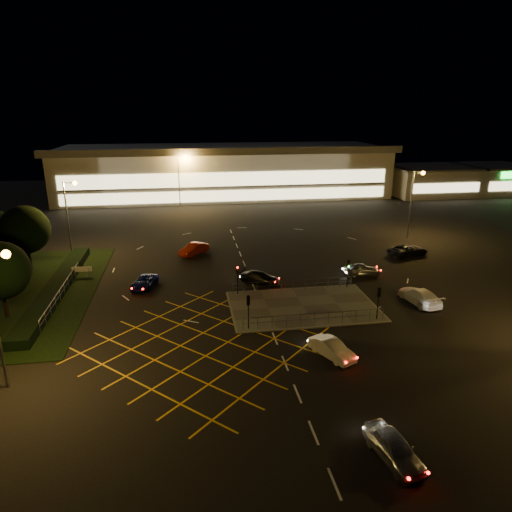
{
  "coord_description": "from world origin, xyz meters",
  "views": [
    {
      "loc": [
        -9.02,
        -42.13,
        18.71
      ],
      "look_at": [
        -1.0,
        8.71,
        2.0
      ],
      "focal_mm": 32.0,
      "sensor_mm": 36.0,
      "label": 1
    }
  ],
  "objects": [
    {
      "name": "tree_c",
      "position": [
        -28.0,
        14.0,
        4.95
      ],
      "size": [
        5.76,
        5.76,
        7.84
      ],
      "color": "black",
      "rests_on": "ground"
    },
    {
      "name": "streetlight_far_left",
      "position": [
        -9.56,
        48.0,
        6.56
      ],
      "size": [
        1.78,
        0.56,
        10.03
      ],
      "color": "slate",
      "rests_on": "ground"
    },
    {
      "name": "car_circ_red",
      "position": [
        -8.16,
        16.73,
        0.76
      ],
      "size": [
        4.31,
        4.47,
        1.52
      ],
      "primitive_type": "imported",
      "rotation": [
        0.0,
        0.0,
        5.53
      ],
      "color": "#981E0B",
      "rests_on": "ground"
    },
    {
      "name": "retail_unit_b",
      "position": [
        62.0,
        53.96,
        3.22
      ],
      "size": [
        14.8,
        14.8,
        6.35
      ],
      "color": "beige",
      "rests_on": "ground"
    },
    {
      "name": "signal_se",
      "position": [
        8.0,
        -5.99,
        2.37
      ],
      "size": [
        0.28,
        0.3,
        3.15
      ],
      "rotation": [
        0.0,
        0.0,
        3.14
      ],
      "color": "black",
      "rests_on": "pedestrian_island"
    },
    {
      "name": "car_queue_white",
      "position": [
        1.85,
        -11.59,
        0.69
      ],
      "size": [
        3.15,
        4.38,
        1.37
      ],
      "primitive_type": "imported",
      "rotation": [
        0.0,
        0.0,
        0.46
      ],
      "color": "silver",
      "rests_on": "ground"
    },
    {
      "name": "grass_verge",
      "position": [
        -28.0,
        6.0,
        0.04
      ],
      "size": [
        18.0,
        30.0,
        0.08
      ],
      "primitive_type": "cube",
      "color": "black",
      "rests_on": "ground"
    },
    {
      "name": "ground",
      "position": [
        0.0,
        0.0,
        0.0
      ],
      "size": [
        180.0,
        180.0,
        0.0
      ],
      "primitive_type": "plane",
      "color": "black",
      "rests_on": "ground"
    },
    {
      "name": "streetlight_far_right",
      "position": [
        30.44,
        50.0,
        6.56
      ],
      "size": [
        1.78,
        0.56,
        10.03
      ],
      "color": "slate",
      "rests_on": "ground"
    },
    {
      "name": "streetlight_nw",
      "position": [
        -23.56,
        18.0,
        6.56
      ],
      "size": [
        1.78,
        0.56,
        10.03
      ],
      "color": "slate",
      "rests_on": "ground"
    },
    {
      "name": "streetlight_ne",
      "position": [
        24.44,
        20.0,
        6.56
      ],
      "size": [
        1.78,
        0.56,
        10.03
      ],
      "color": "slate",
      "rests_on": "ground"
    },
    {
      "name": "pedestrian_island",
      "position": [
        2.0,
        -2.0,
        0.06
      ],
      "size": [
        14.0,
        9.0,
        0.12
      ],
      "primitive_type": "cube",
      "color": "#4C4944",
      "rests_on": "ground"
    },
    {
      "name": "signal_sw",
      "position": [
        -4.0,
        -5.99,
        2.37
      ],
      "size": [
        0.28,
        0.3,
        3.15
      ],
      "rotation": [
        0.0,
        0.0,
        3.14
      ],
      "color": "black",
      "rests_on": "pedestrian_island"
    },
    {
      "name": "hedge",
      "position": [
        -23.0,
        6.0,
        0.5
      ],
      "size": [
        2.0,
        26.0,
        1.0
      ],
      "primitive_type": "cube",
      "color": "black",
      "rests_on": "ground"
    },
    {
      "name": "car_approach_white",
      "position": [
        13.81,
        -2.96,
        0.77
      ],
      "size": [
        2.88,
        5.56,
        1.54
      ],
      "primitive_type": "imported",
      "rotation": [
        0.0,
        0.0,
        3.28
      ],
      "color": "silver",
      "rests_on": "ground"
    },
    {
      "name": "signal_nw",
      "position": [
        -4.0,
        1.99,
        2.37
      ],
      "size": [
        0.28,
        0.3,
        3.15
      ],
      "color": "black",
      "rests_on": "pedestrian_island"
    },
    {
      "name": "car_east_grey",
      "position": [
        19.96,
        11.83,
        0.76
      ],
      "size": [
        5.99,
        4.04,
        1.52
      ],
      "primitive_type": "imported",
      "rotation": [
        0.0,
        0.0,
        1.87
      ],
      "color": "black",
      "rests_on": "ground"
    },
    {
      "name": "signal_ne",
      "position": [
        8.0,
        1.99,
        2.37
      ],
      "size": [
        0.28,
        0.3,
        3.15
      ],
      "color": "black",
      "rests_on": "pedestrian_island"
    },
    {
      "name": "car_right_silver",
      "position": [
        11.11,
        5.73,
        0.7
      ],
      "size": [
        4.18,
        1.79,
        1.41
      ],
      "primitive_type": "imported",
      "rotation": [
        0.0,
        0.0,
        1.54
      ],
      "color": "#A2A6A9",
      "rests_on": "ground"
    },
    {
      "name": "retail_unit_a",
      "position": [
        46.0,
        53.97,
        3.21
      ],
      "size": [
        18.8,
        14.8,
        6.35
      ],
      "color": "beige",
      "rests_on": "ground"
    },
    {
      "name": "supermarket",
      "position": [
        0.0,
        61.95,
        5.31
      ],
      "size": [
        72.0,
        26.5,
        10.5
      ],
      "color": "beige",
      "rests_on": "ground"
    },
    {
      "name": "car_left_blue",
      "position": [
        -13.85,
        5.65,
        0.62
      ],
      "size": [
        3.16,
        4.81,
        1.23
      ],
      "primitive_type": "imported",
      "rotation": [
        0.0,
        0.0,
        6.01
      ],
      "color": "#0D1350",
      "rests_on": "ground"
    },
    {
      "name": "car_near_silver",
      "position": [
        1.81,
        -22.79,
        0.74
      ],
      "size": [
        2.48,
        4.58,
        1.48
      ],
      "primitive_type": "imported",
      "rotation": [
        0.0,
        0.0,
        0.18
      ],
      "color": "#A8AAAF",
      "rests_on": "ground"
    },
    {
      "name": "car_far_dkgrey",
      "position": [
        -1.18,
        5.0,
        0.66
      ],
      "size": [
        4.8,
        3.99,
        1.31
      ],
      "primitive_type": "imported",
      "rotation": [
        0.0,
        0.0,
        1.0
      ],
      "color": "black",
      "rests_on": "ground"
    }
  ]
}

